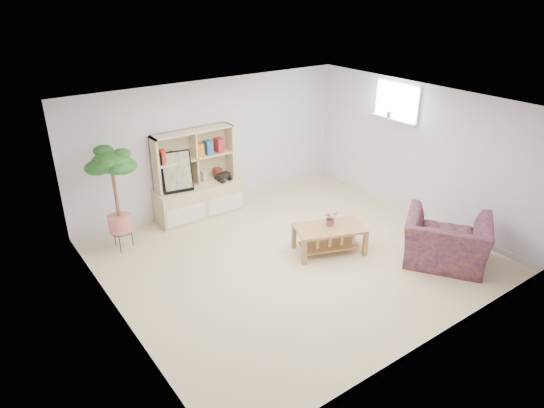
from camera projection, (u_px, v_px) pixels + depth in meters
floor at (296, 258)px, 7.59m from camera, size 5.50×5.00×0.01m
ceiling at (299, 107)px, 6.58m from camera, size 5.50×5.00×0.01m
walls at (297, 188)px, 7.08m from camera, size 5.51×5.01×2.40m
baseboard at (296, 256)px, 7.57m from camera, size 5.50×5.00×0.10m
window at (397, 101)px, 8.63m from camera, size 0.10×0.98×0.68m
window_sill at (393, 119)px, 8.74m from camera, size 0.14×1.00×0.04m
storage_unit at (198, 175)px, 8.65m from camera, size 1.60×0.54×1.60m
poster at (177, 172)px, 8.33m from camera, size 0.54×0.22×0.73m
toy_truck at (224, 176)px, 8.89m from camera, size 0.37×0.29×0.17m
coffee_table at (329, 239)px, 7.70m from camera, size 1.22×0.93×0.44m
table_plant at (330, 218)px, 7.62m from camera, size 0.22×0.20×0.24m
floor_tree at (117, 200)px, 7.53m from camera, size 0.66×0.66×1.71m
armchair at (447, 238)px, 7.27m from camera, size 1.54×1.58×0.89m
sill_plant at (390, 111)px, 8.75m from camera, size 0.15×0.13×0.23m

